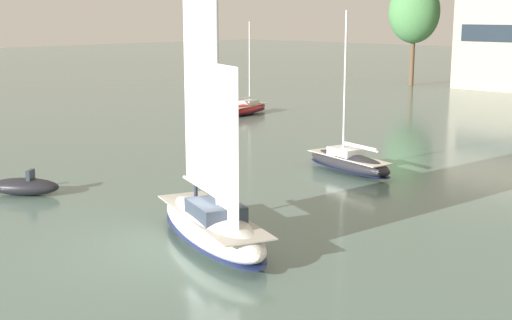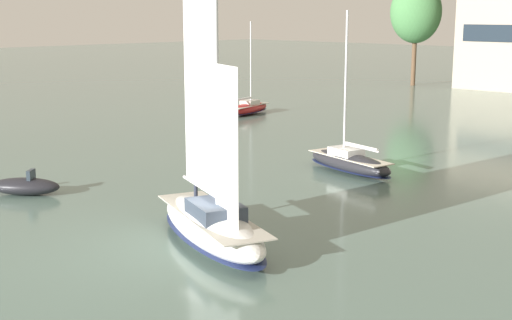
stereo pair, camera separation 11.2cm
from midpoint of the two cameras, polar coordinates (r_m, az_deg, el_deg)
name	(u,v)px [view 2 (the right image)]	position (r m, az deg, el deg)	size (l,w,h in m)	color
ground_plane	(212,244)	(34.50, -3.45, -6.70)	(400.00, 400.00, 0.00)	slate
tree_shore_left	(416,12)	(112.58, 12.70, 11.47)	(7.69, 7.69, 15.84)	brown
sailboat_main	(212,221)	(34.14, -3.47, -4.89)	(10.98, 6.47, 14.57)	white
sailboat_moored_mid_channel	(248,108)	(78.43, -0.58, 4.18)	(3.77, 7.58, 10.04)	maroon
sailboat_moored_far_slip	(349,162)	(49.95, 7.54, -0.13)	(8.35, 3.92, 11.08)	#232328
motor_tender	(25,186)	(45.63, -17.95, -2.00)	(4.46, 4.10, 1.67)	black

